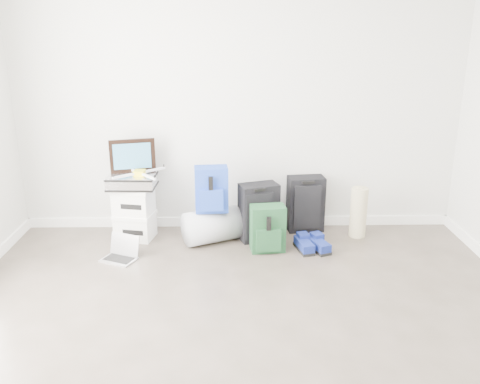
{
  "coord_description": "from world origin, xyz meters",
  "views": [
    {
      "loc": [
        -0.09,
        -2.6,
        2.06
      ],
      "look_at": [
        0.0,
        1.9,
        0.58
      ],
      "focal_mm": 38.0,
      "sensor_mm": 36.0,
      "label": 1
    }
  ],
  "objects_px": {
    "boxes_stack": "(134,213)",
    "duffel_bag": "(212,226)",
    "briefcase": "(132,181)",
    "large_suitcase": "(259,212)",
    "carry_on": "(306,204)",
    "laptop": "(121,253)"
  },
  "relations": [
    {
      "from": "boxes_stack",
      "to": "duffel_bag",
      "type": "relative_size",
      "value": 0.98
    },
    {
      "from": "briefcase",
      "to": "duffel_bag",
      "type": "height_order",
      "value": "briefcase"
    },
    {
      "from": "large_suitcase",
      "to": "carry_on",
      "type": "relative_size",
      "value": 1.0
    },
    {
      "from": "duffel_bag",
      "to": "carry_on",
      "type": "relative_size",
      "value": 0.94
    },
    {
      "from": "duffel_bag",
      "to": "laptop",
      "type": "relative_size",
      "value": 1.49
    },
    {
      "from": "large_suitcase",
      "to": "carry_on",
      "type": "distance_m",
      "value": 0.56
    },
    {
      "from": "laptop",
      "to": "large_suitcase",
      "type": "bearing_deg",
      "value": 42.23
    },
    {
      "from": "duffel_bag",
      "to": "laptop",
      "type": "distance_m",
      "value": 0.92
    },
    {
      "from": "large_suitcase",
      "to": "laptop",
      "type": "bearing_deg",
      "value": -179.76
    },
    {
      "from": "briefcase",
      "to": "laptop",
      "type": "relative_size",
      "value": 1.24
    },
    {
      "from": "large_suitcase",
      "to": "laptop",
      "type": "distance_m",
      "value": 1.38
    },
    {
      "from": "large_suitcase",
      "to": "briefcase",
      "type": "bearing_deg",
      "value": 159.42
    },
    {
      "from": "briefcase",
      "to": "laptop",
      "type": "distance_m",
      "value": 0.73
    },
    {
      "from": "large_suitcase",
      "to": "laptop",
      "type": "relative_size",
      "value": 1.58
    },
    {
      "from": "duffel_bag",
      "to": "carry_on",
      "type": "xyz_separation_m",
      "value": [
        0.96,
        0.29,
        0.12
      ]
    },
    {
      "from": "boxes_stack",
      "to": "briefcase",
      "type": "bearing_deg",
      "value": -78.5
    },
    {
      "from": "boxes_stack",
      "to": "carry_on",
      "type": "height_order",
      "value": "carry_on"
    },
    {
      "from": "duffel_bag",
      "to": "large_suitcase",
      "type": "distance_m",
      "value": 0.48
    },
    {
      "from": "large_suitcase",
      "to": "duffel_bag",
      "type": "bearing_deg",
      "value": 168.22
    },
    {
      "from": "briefcase",
      "to": "large_suitcase",
      "type": "relative_size",
      "value": 0.78
    },
    {
      "from": "boxes_stack",
      "to": "laptop",
      "type": "distance_m",
      "value": 0.53
    },
    {
      "from": "carry_on",
      "to": "duffel_bag",
      "type": "bearing_deg",
      "value": -169.73
    }
  ]
}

